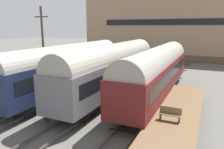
{
  "coord_description": "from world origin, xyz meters",
  "views": [
    {
      "loc": [
        9.04,
        -15.61,
        6.97
      ],
      "look_at": [
        0.0,
        4.21,
        2.2
      ],
      "focal_mm": 35.0,
      "sensor_mm": 36.0,
      "label": 1
    }
  ],
  "objects_px": {
    "person_worker": "(46,108)",
    "train_car_maroon": "(157,69)",
    "train_car_grey": "(113,66)",
    "train_car_navy": "(69,66)",
    "bench": "(170,114)",
    "utility_pole": "(43,48)"
  },
  "relations": [
    {
      "from": "train_car_maroon",
      "to": "person_worker",
      "type": "distance_m",
      "value": 11.08
    },
    {
      "from": "person_worker",
      "to": "bench",
      "type": "bearing_deg",
      "value": 11.29
    },
    {
      "from": "train_car_grey",
      "to": "utility_pole",
      "type": "height_order",
      "value": "utility_pole"
    },
    {
      "from": "bench",
      "to": "utility_pole",
      "type": "height_order",
      "value": "utility_pole"
    },
    {
      "from": "train_car_grey",
      "to": "train_car_navy",
      "type": "relative_size",
      "value": 1.03
    },
    {
      "from": "person_worker",
      "to": "train_car_grey",
      "type": "bearing_deg",
      "value": 77.56
    },
    {
      "from": "train_car_navy",
      "to": "train_car_maroon",
      "type": "relative_size",
      "value": 0.99
    },
    {
      "from": "train_car_maroon",
      "to": "bench",
      "type": "distance_m",
      "value": 7.87
    },
    {
      "from": "train_car_grey",
      "to": "train_car_maroon",
      "type": "bearing_deg",
      "value": 12.16
    },
    {
      "from": "train_car_navy",
      "to": "train_car_maroon",
      "type": "height_order",
      "value": "train_car_navy"
    },
    {
      "from": "train_car_grey",
      "to": "utility_pole",
      "type": "relative_size",
      "value": 2.05
    },
    {
      "from": "bench",
      "to": "person_worker",
      "type": "xyz_separation_m",
      "value": [
        -8.76,
        -1.75,
        -0.39
      ]
    },
    {
      "from": "train_car_navy",
      "to": "train_car_grey",
      "type": "bearing_deg",
      "value": 17.91
    },
    {
      "from": "person_worker",
      "to": "train_car_maroon",
      "type": "bearing_deg",
      "value": 55.77
    },
    {
      "from": "train_car_maroon",
      "to": "bench",
      "type": "bearing_deg",
      "value": -70.31
    },
    {
      "from": "train_car_maroon",
      "to": "person_worker",
      "type": "height_order",
      "value": "train_car_maroon"
    },
    {
      "from": "train_car_grey",
      "to": "person_worker",
      "type": "xyz_separation_m",
      "value": [
        -1.79,
        -8.1,
        -1.92
      ]
    },
    {
      "from": "train_car_maroon",
      "to": "utility_pole",
      "type": "height_order",
      "value": "utility_pole"
    },
    {
      "from": "train_car_grey",
      "to": "train_car_maroon",
      "type": "distance_m",
      "value": 4.47
    },
    {
      "from": "train_car_navy",
      "to": "train_car_maroon",
      "type": "xyz_separation_m",
      "value": [
        8.73,
        2.35,
        -0.1
      ]
    },
    {
      "from": "bench",
      "to": "train_car_grey",
      "type": "bearing_deg",
      "value": 137.67
    },
    {
      "from": "train_car_grey",
      "to": "train_car_navy",
      "type": "height_order",
      "value": "train_car_grey"
    }
  ]
}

